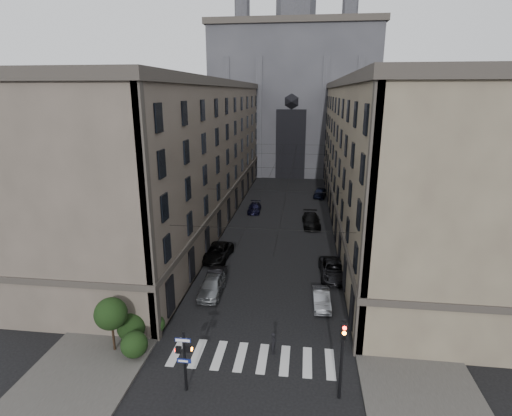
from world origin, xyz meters
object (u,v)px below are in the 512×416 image
at_px(car_left_midnear, 215,277).
at_px(car_left_midfar, 217,252).
at_px(car_right_midfar, 311,220).
at_px(car_left_far, 254,208).
at_px(car_right_far, 320,193).
at_px(car_right_midnear, 333,270).
at_px(car_right_near, 321,299).
at_px(car_left_near, 212,286).
at_px(pedestrian, 274,343).
at_px(pedestrian_signal_left, 184,357).
at_px(traffic_light_right, 342,350).
at_px(gothic_tower, 294,90).

height_order(car_left_midnear, car_left_midfar, car_left_midfar).
xyz_separation_m(car_left_midfar, car_right_midfar, (10.09, 12.28, 0.05)).
xyz_separation_m(car_left_far, car_right_far, (9.96, 10.23, 0.14)).
xyz_separation_m(car_left_midnear, car_right_far, (10.62, 33.81, 0.11)).
relative_size(car_right_midfar, car_right_far, 1.20).
bearing_deg(car_right_midnear, car_left_far, 114.26).
height_order(car_left_midnear, car_right_near, car_left_midnear).
distance_m(car_left_near, pedestrian, 9.84).
distance_m(car_left_midnear, car_left_far, 23.58).
bearing_deg(car_right_far, pedestrian_signal_left, -93.32).
bearing_deg(car_left_far, pedestrian_signal_left, -90.60).
distance_m(car_left_midfar, car_right_near, 13.78).
xyz_separation_m(pedestrian_signal_left, car_left_midfar, (-2.38, 19.57, -1.57)).
bearing_deg(car_left_near, traffic_light_right, -48.93).
distance_m(pedestrian_signal_left, traffic_light_right, 9.18).
xyz_separation_m(car_right_midfar, car_right_far, (1.56, 15.77, -0.02)).
distance_m(car_left_midfar, car_left_far, 17.91).
xyz_separation_m(gothic_tower, car_left_midnear, (-4.85, -59.64, -17.12)).
relative_size(gothic_tower, pedestrian, 36.12).
bearing_deg(car_left_midfar, car_right_near, -34.64).
bearing_deg(traffic_light_right, pedestrian_signal_left, -177.36).
bearing_deg(traffic_light_right, car_left_far, 104.84).
xyz_separation_m(car_left_midnear, car_left_far, (0.65, 23.58, -0.03)).
bearing_deg(car_right_near, car_right_midfar, 88.98).
xyz_separation_m(gothic_tower, car_right_midnear, (6.20, -56.77, -17.03)).
bearing_deg(pedestrian, car_right_near, -20.45).
height_order(gothic_tower, pedestrian_signal_left, gothic_tower).
bearing_deg(car_right_midfar, car_left_midnear, -120.32).
distance_m(car_right_near, pedestrian, 7.64).
bearing_deg(car_right_far, car_right_midnear, -81.49).
height_order(gothic_tower, car_right_far, gothic_tower).
distance_m(car_left_far, car_right_near, 27.94).
relative_size(car_left_midfar, car_right_near, 1.37).
relative_size(car_left_far, pedestrian, 2.76).
bearing_deg(car_left_midfar, pedestrian_signal_left, -79.10).
height_order(pedestrian_signal_left, car_left_midnear, pedestrian_signal_left).
xyz_separation_m(pedestrian_signal_left, car_left_midnear, (-1.34, 13.82, -1.65)).
distance_m(car_left_midnear, car_right_near, 10.13).
bearing_deg(car_left_near, car_left_far, 87.97).
height_order(car_left_midfar, car_right_midnear, car_right_midnear).
bearing_deg(car_left_midfar, car_left_midnear, -75.79).
bearing_deg(car_right_midnear, pedestrian_signal_left, -122.61).
bearing_deg(car_right_midfar, gothic_tower, 92.10).
bearing_deg(traffic_light_right, car_right_far, 89.80).
bearing_deg(gothic_tower, car_right_near, -85.54).
xyz_separation_m(traffic_light_right, car_right_midnear, (0.60, 16.27, -2.52)).
height_order(traffic_light_right, car_right_midnear, traffic_light_right).
distance_m(gothic_tower, car_right_near, 64.98).
xyz_separation_m(car_left_midfar, pedestrian, (7.32, -15.41, 0.05)).
relative_size(gothic_tower, pedestrian_signal_left, 14.50).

